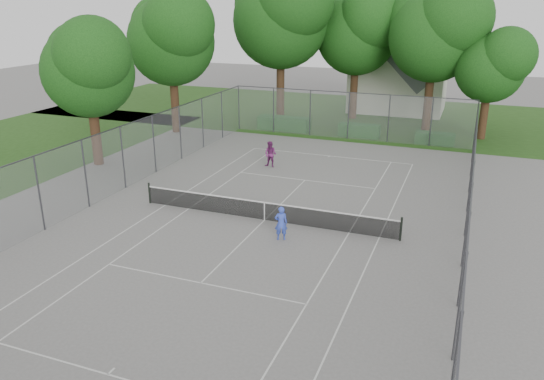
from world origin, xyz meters
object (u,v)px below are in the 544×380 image
(tennis_net, at_px, (264,210))
(house, at_px, (400,65))
(girl_player, at_px, (281,223))
(woman_player, at_px, (270,154))

(tennis_net, bearing_deg, house, 86.47)
(tennis_net, bearing_deg, girl_player, -49.76)
(tennis_net, height_order, girl_player, girl_player)
(house, height_order, girl_player, house)
(tennis_net, relative_size, house, 1.23)
(girl_player, bearing_deg, woman_player, -88.75)
(girl_player, bearing_deg, tennis_net, -72.08)
(house, xyz_separation_m, girl_player, (-0.35, -31.23, -3.44))
(house, bearing_deg, girl_player, -90.64)
(house, bearing_deg, tennis_net, -93.53)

